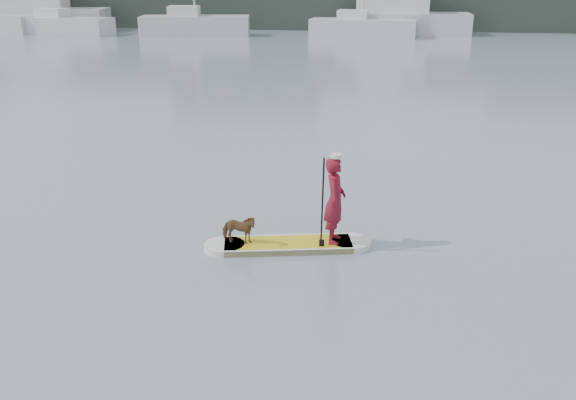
# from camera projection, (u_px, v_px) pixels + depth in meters

# --- Properties ---
(ground) EXTENTS (140.00, 140.00, 0.00)m
(ground) POSITION_uv_depth(u_px,v_px,m) (235.00, 347.00, 9.33)
(ground) COLOR slate
(ground) RESTS_ON ground
(paddleboard) EXTENTS (3.26, 1.27, 0.12)m
(paddleboard) POSITION_uv_depth(u_px,v_px,m) (288.00, 245.00, 12.63)
(paddleboard) COLOR gold
(paddleboard) RESTS_ON ground
(paddler) EXTENTS (0.42, 0.63, 1.71)m
(paddler) POSITION_uv_depth(u_px,v_px,m) (335.00, 200.00, 12.37)
(paddler) COLOR maroon
(paddler) RESTS_ON paddleboard
(white_cap) EXTENTS (0.22, 0.22, 0.07)m
(white_cap) POSITION_uv_depth(u_px,v_px,m) (336.00, 156.00, 12.07)
(white_cap) COLOR silver
(white_cap) RESTS_ON paddler
(dog) EXTENTS (0.72, 0.36, 0.59)m
(dog) POSITION_uv_depth(u_px,v_px,m) (239.00, 229.00, 12.45)
(dog) COLOR brown
(dog) RESTS_ON paddleboard
(paddle) EXTENTS (0.10, 0.30, 2.00)m
(paddle) POSITION_uv_depth(u_px,v_px,m) (322.00, 214.00, 12.18)
(paddle) COLOR black
(paddle) RESTS_ON ground
(sailboat_b) EXTENTS (8.74, 3.92, 12.53)m
(sailboat_b) POSITION_uv_depth(u_px,v_px,m) (62.00, 23.00, 52.95)
(sailboat_b) COLOR silver
(sailboat_b) RESTS_ON ground
(sailboat_c) EXTENTS (8.98, 4.05, 12.44)m
(sailboat_c) POSITION_uv_depth(u_px,v_px,m) (194.00, 24.00, 51.85)
(sailboat_c) COLOR silver
(sailboat_c) RESTS_ON ground
(sailboat_d) EXTENTS (8.53, 3.40, 12.25)m
(sailboat_d) POSITION_uv_depth(u_px,v_px,m) (362.00, 26.00, 50.77)
(sailboat_d) COLOR silver
(sailboat_d) RESTS_ON ground
(motor_yacht_a) EXTENTS (10.57, 3.29, 6.34)m
(motor_yacht_a) POSITION_uv_depth(u_px,v_px,m) (399.00, 12.00, 52.55)
(motor_yacht_a) COLOR silver
(motor_yacht_a) RESTS_ON ground
(motor_yacht_b) EXTENTS (10.93, 4.81, 6.99)m
(motor_yacht_b) POSITION_uv_depth(u_px,v_px,m) (38.00, 8.00, 55.39)
(motor_yacht_b) COLOR silver
(motor_yacht_b) RESTS_ON ground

